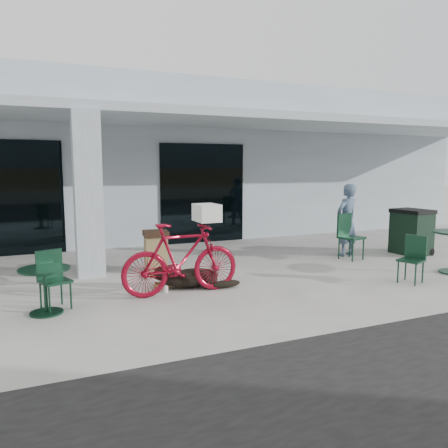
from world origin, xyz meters
name	(u,v)px	position (x,y,z in m)	size (l,w,h in m)	color
ground	(206,299)	(0.00, 0.00, 0.00)	(80.00, 80.00, 0.00)	beige
building	(115,162)	(0.00, 8.50, 2.25)	(22.00, 7.00, 4.50)	silver
storefront_glass_right	(203,194)	(1.80, 4.98, 1.35)	(2.40, 0.06, 2.70)	black
column	(88,194)	(-1.50, 2.30, 1.56)	(0.50, 0.50, 3.12)	silver
overhang	(148,116)	(0.00, 3.60, 3.21)	(22.00, 2.80, 0.18)	silver
bicycle	(181,259)	(-0.27, 0.40, 0.59)	(0.56, 1.97, 1.18)	maroon
laundry_basket	(207,213)	(0.18, 0.40, 1.32)	(0.48, 0.36, 0.29)	white
dog	(191,277)	(0.00, 0.70, 0.19)	(1.15, 0.38, 0.38)	black
cup_near_dog	(165,289)	(-0.49, 0.60, 0.05)	(0.09, 0.09, 0.11)	white
cafe_table_near	(45,291)	(-2.34, 0.22, 0.33)	(0.70, 0.70, 0.66)	#123422
cafe_chair_near	(55,280)	(-2.20, 0.39, 0.43)	(0.39, 0.43, 0.86)	#123422
cafe_chair_far_a	(351,237)	(4.07, 1.50, 0.51)	(0.46, 0.51, 1.03)	#123422
cafe_chair_far_b	(411,260)	(3.72, -0.55, 0.43)	(0.39, 0.42, 0.85)	#123422
person	(347,220)	(4.24, 1.90, 0.84)	(0.62, 0.40, 1.69)	#455A75
trash_receptacle	(156,251)	(-0.25, 2.14, 0.41)	(0.48, 0.48, 0.81)	olive
wheeled_bin	(411,232)	(5.81, 1.46, 0.54)	(0.66, 0.84, 1.08)	black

